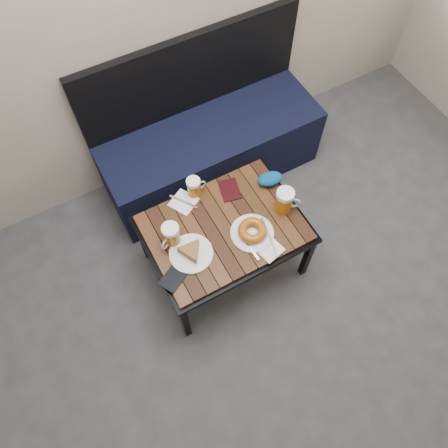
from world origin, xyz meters
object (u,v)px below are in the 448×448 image
beer_mug_right (285,201)px  passport_burgundy (230,190)px  bench (209,145)px  cafe_table (224,231)px  beer_mug_centre (194,187)px  passport_navy (173,278)px  beer_mug_left (171,235)px  plate_pie (191,252)px  plate_bagel (252,232)px  knit_pouch (270,179)px

beer_mug_right → passport_burgundy: size_ratio=1.07×
bench → cafe_table: bench is taller
beer_mug_centre → passport_navy: 0.51m
beer_mug_left → beer_mug_centre: bearing=-167.8°
beer_mug_centre → plate_pie: beer_mug_centre is taller
passport_navy → beer_mug_centre: bearing=112.1°
plate_pie → passport_navy: plate_pie is taller
cafe_table → plate_bagel: bearing=-45.7°
bench → plate_pie: (-0.48, -0.73, 0.22)m
beer_mug_left → knit_pouch: (0.64, 0.08, -0.04)m
bench → plate_bagel: size_ratio=4.72×
passport_navy → knit_pouch: (0.72, 0.26, 0.03)m
beer_mug_left → plate_pie: bearing=86.0°
beer_mug_left → knit_pouch: bearing=157.5°
passport_burgundy → knit_pouch: knit_pouch is taller
plate_bagel → passport_navy: plate_bagel is taller
beer_mug_centre → beer_mug_left: bearing=-140.9°
beer_mug_left → beer_mug_right: bearing=141.0°
passport_navy → plate_bagel: bearing=64.3°
passport_navy → knit_pouch: bearing=81.1°
plate_pie → passport_navy: size_ratio=1.68×
beer_mug_left → knit_pouch: beer_mug_left is taller
knit_pouch → beer_mug_centre: bearing=161.5°
cafe_table → beer_mug_left: 0.30m
bench → cafe_table: bearing=-111.1°
beer_mug_centre → passport_burgundy: (0.18, -0.07, -0.06)m
passport_burgundy → knit_pouch: bearing=-2.4°
cafe_table → beer_mug_centre: 0.28m
bench → beer_mug_centre: 0.57m
beer_mug_centre → knit_pouch: 0.42m
passport_burgundy → beer_mug_centre: bearing=170.4°
beer_mug_left → beer_mug_centre: (0.24, 0.21, -0.01)m
beer_mug_centre → beer_mug_right: (0.37, -0.31, 0.01)m
beer_mug_centre → passport_navy: size_ratio=0.92×
bench → beer_mug_right: (0.08, -0.72, 0.28)m
cafe_table → passport_navy: size_ratio=6.28×
beer_mug_centre → knit_pouch: beer_mug_centre is taller
passport_burgundy → knit_pouch: 0.23m
passport_navy → passport_burgundy: same height
bench → beer_mug_left: bench is taller
beer_mug_left → beer_mug_right: beer_mug_right is taller
beer_mug_right → passport_navy: 0.70m
passport_burgundy → cafe_table: bearing=-113.8°
passport_burgundy → knit_pouch: size_ratio=1.00×
plate_bagel → knit_pouch: (0.25, 0.24, 0.01)m
plate_bagel → beer_mug_left: bearing=157.2°
bench → passport_navy: size_ratio=10.46×
bench → plate_pie: size_ratio=6.23×
beer_mug_right → cafe_table: bearing=-154.6°
beer_mug_left → passport_burgundy: bearing=168.8°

